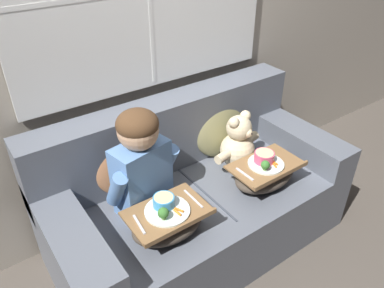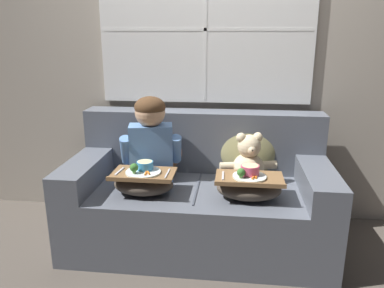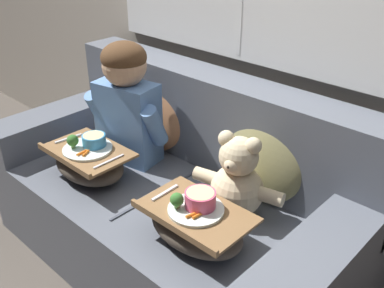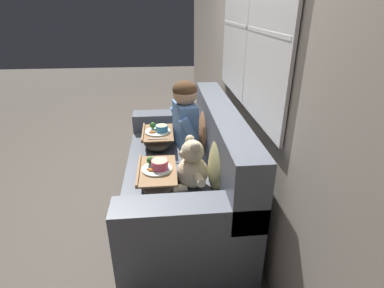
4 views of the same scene
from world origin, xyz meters
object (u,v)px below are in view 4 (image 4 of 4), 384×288
Objects in this scene: teddy_bear at (192,166)px; lap_tray_teddy at (157,177)px; throw_pillow_behind_child at (206,125)px; throw_pillow_behind_teddy at (219,160)px; lap_tray_child at (158,138)px; couch at (188,175)px; child_figure at (185,111)px.

teddy_bear is 0.26m from lap_tray_teddy.
throw_pillow_behind_child is 0.74m from teddy_bear.
lap_tray_child is (-0.71, -0.45, -0.12)m from throw_pillow_behind_teddy.
throw_pillow_behind_teddy is (0.35, 0.20, 0.33)m from couch.
couch reaches higher than teddy_bear.
teddy_bear is 0.98× the size of lap_tray_child.
lap_tray_teddy is at bearing -35.75° from couch.
throw_pillow_behind_teddy is 1.09× the size of teddy_bear.
lap_tray_child is (-0.00, -0.26, -0.26)m from child_figure.
lap_tray_child reaches higher than lap_tray_teddy.
lap_tray_child is at bearing -144.35° from couch.
throw_pillow_behind_child is at bearing 147.37° from lap_tray_teddy.
couch is at bearing -29.27° from throw_pillow_behind_child.
throw_pillow_behind_teddy is (0.71, 0.00, 0.00)m from throw_pillow_behind_child.
throw_pillow_behind_teddy is 1.02× the size of lap_tray_teddy.
child_figure is at bearing 89.88° from lap_tray_child.
throw_pillow_behind_child is at bearing 180.00° from throw_pillow_behind_teddy.
lap_tray_child is 0.71m from lap_tray_teddy.
throw_pillow_behind_teddy reaches higher than lap_tray_teddy.
throw_pillow_behind_child is 0.99× the size of throw_pillow_behind_teddy.
lap_tray_child is 0.96× the size of lap_tray_teddy.
lap_tray_teddy is (-0.00, -0.25, -0.08)m from teddy_bear.
teddy_bear reaches higher than lap_tray_teddy.
couch is 0.52m from throw_pillow_behind_child.
throw_pillow_behind_teddy reaches higher than lap_tray_child.
teddy_bear is (0.00, -0.20, -0.04)m from throw_pillow_behind_teddy.
couch is 4.39× the size of lap_tray_child.
teddy_bear is 0.94× the size of lap_tray_teddy.
lap_tray_teddy is (0.71, -0.26, -0.26)m from child_figure.
throw_pillow_behind_child is 0.71m from throw_pillow_behind_teddy.
teddy_bear reaches higher than lap_tray_child.
lap_tray_teddy is at bearing -0.03° from lap_tray_child.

